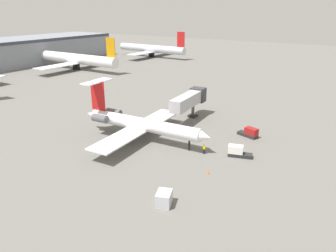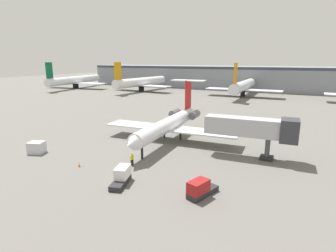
{
  "view_description": "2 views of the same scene",
  "coord_description": "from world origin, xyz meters",
  "px_view_note": "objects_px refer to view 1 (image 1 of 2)",
  "views": [
    {
      "loc": [
        -40.51,
        -34.15,
        23.23
      ],
      "look_at": [
        5.79,
        -4.42,
        2.74
      ],
      "focal_mm": 33.8,
      "sensor_mm": 36.0,
      "label": 1
    },
    {
      "loc": [
        24.47,
        -42.13,
        14.15
      ],
      "look_at": [
        4.29,
        -2.81,
        3.46
      ],
      "focal_mm": 29.3,
      "sensor_mm": 36.0,
      "label": 2
    }
  ],
  "objects_px": {
    "jet_bridge": "(190,100)",
    "parked_airliner_east_mid": "(76,59)",
    "baggage_tug_trailing": "(250,133)",
    "baggage_tug_lead": "(238,152)",
    "cargo_container_uld": "(164,198)",
    "traffic_cone_near": "(208,173)",
    "parked_airliner_east_end": "(152,49)",
    "regional_jet": "(138,123)",
    "ground_crew_marshaller": "(204,149)"
  },
  "relations": [
    {
      "from": "baggage_tug_trailing",
      "to": "parked_airliner_east_mid",
      "type": "height_order",
      "value": "parked_airliner_east_mid"
    },
    {
      "from": "jet_bridge",
      "to": "parked_airliner_east_end",
      "type": "relative_size",
      "value": 0.34
    },
    {
      "from": "regional_jet",
      "to": "baggage_tug_lead",
      "type": "relative_size",
      "value": 6.4
    },
    {
      "from": "jet_bridge",
      "to": "traffic_cone_near",
      "type": "bearing_deg",
      "value": -144.65
    },
    {
      "from": "jet_bridge",
      "to": "cargo_container_uld",
      "type": "height_order",
      "value": "jet_bridge"
    },
    {
      "from": "jet_bridge",
      "to": "baggage_tug_lead",
      "type": "height_order",
      "value": "jet_bridge"
    },
    {
      "from": "baggage_tug_lead",
      "to": "traffic_cone_near",
      "type": "distance_m",
      "value": 8.3
    },
    {
      "from": "baggage_tug_trailing",
      "to": "traffic_cone_near",
      "type": "relative_size",
      "value": 7.7
    },
    {
      "from": "regional_jet",
      "to": "jet_bridge",
      "type": "height_order",
      "value": "regional_jet"
    },
    {
      "from": "traffic_cone_near",
      "to": "parked_airliner_east_end",
      "type": "relative_size",
      "value": 0.01
    },
    {
      "from": "ground_crew_marshaller",
      "to": "traffic_cone_near",
      "type": "relative_size",
      "value": 3.07
    },
    {
      "from": "regional_jet",
      "to": "traffic_cone_near",
      "type": "bearing_deg",
      "value": -107.11
    },
    {
      "from": "ground_crew_marshaller",
      "to": "traffic_cone_near",
      "type": "height_order",
      "value": "ground_crew_marshaller"
    },
    {
      "from": "regional_jet",
      "to": "parked_airliner_east_mid",
      "type": "distance_m",
      "value": 79.06
    },
    {
      "from": "jet_bridge",
      "to": "baggage_tug_trailing",
      "type": "distance_m",
      "value": 15.54
    },
    {
      "from": "baggage_tug_trailing",
      "to": "parked_airliner_east_mid",
      "type": "bearing_deg",
      "value": 69.02
    },
    {
      "from": "baggage_tug_trailing",
      "to": "parked_airliner_east_end",
      "type": "xyz_separation_m",
      "value": [
        76.72,
        77.65,
        3.28
      ]
    },
    {
      "from": "baggage_tug_lead",
      "to": "baggage_tug_trailing",
      "type": "xyz_separation_m",
      "value": [
        9.38,
        1.17,
        0.0
      ]
    },
    {
      "from": "traffic_cone_near",
      "to": "parked_airliner_east_end",
      "type": "height_order",
      "value": "parked_airliner_east_end"
    },
    {
      "from": "baggage_tug_trailing",
      "to": "cargo_container_uld",
      "type": "bearing_deg",
      "value": 176.86
    },
    {
      "from": "jet_bridge",
      "to": "baggage_tug_lead",
      "type": "xyz_separation_m",
      "value": [
        -12.35,
        -15.97,
        -3.67
      ]
    },
    {
      "from": "jet_bridge",
      "to": "parked_airliner_east_end",
      "type": "xyz_separation_m",
      "value": [
        73.74,
        62.85,
        -0.39
      ]
    },
    {
      "from": "baggage_tug_lead",
      "to": "baggage_tug_trailing",
      "type": "relative_size",
      "value": 1.0
    },
    {
      "from": "traffic_cone_near",
      "to": "jet_bridge",
      "type": "bearing_deg",
      "value": 35.35
    },
    {
      "from": "regional_jet",
      "to": "ground_crew_marshaller",
      "type": "xyz_separation_m",
      "value": [
        0.82,
        -13.3,
        -2.37
      ]
    },
    {
      "from": "traffic_cone_near",
      "to": "parked_airliner_east_mid",
      "type": "bearing_deg",
      "value": 59.17
    },
    {
      "from": "jet_bridge",
      "to": "baggage_tug_trailing",
      "type": "relative_size",
      "value": 3.12
    },
    {
      "from": "cargo_container_uld",
      "to": "traffic_cone_near",
      "type": "height_order",
      "value": "cargo_container_uld"
    },
    {
      "from": "traffic_cone_near",
      "to": "baggage_tug_lead",
      "type": "bearing_deg",
      "value": -9.9
    },
    {
      "from": "baggage_tug_lead",
      "to": "baggage_tug_trailing",
      "type": "distance_m",
      "value": 9.45
    },
    {
      "from": "baggage_tug_lead",
      "to": "parked_airliner_east_mid",
      "type": "bearing_deg",
      "value": 63.91
    },
    {
      "from": "baggage_tug_trailing",
      "to": "traffic_cone_near",
      "type": "distance_m",
      "value": 17.55
    },
    {
      "from": "cargo_container_uld",
      "to": "parked_airliner_east_end",
      "type": "height_order",
      "value": "parked_airliner_east_end"
    },
    {
      "from": "traffic_cone_near",
      "to": "parked_airliner_east_mid",
      "type": "distance_m",
      "value": 96.36
    },
    {
      "from": "baggage_tug_lead",
      "to": "ground_crew_marshaller",
      "type": "bearing_deg",
      "value": 111.95
    },
    {
      "from": "baggage_tug_trailing",
      "to": "parked_airliner_east_mid",
      "type": "distance_m",
      "value": 88.88
    },
    {
      "from": "jet_bridge",
      "to": "baggage_tug_trailing",
      "type": "xyz_separation_m",
      "value": [
        -2.97,
        -14.8,
        -3.67
      ]
    },
    {
      "from": "jet_bridge",
      "to": "regional_jet",
      "type": "bearing_deg",
      "value": 170.66
    },
    {
      "from": "parked_airliner_east_end",
      "to": "parked_airliner_east_mid",
      "type": "bearing_deg",
      "value": 173.3
    },
    {
      "from": "traffic_cone_near",
      "to": "baggage_tug_trailing",
      "type": "bearing_deg",
      "value": -0.84
    },
    {
      "from": "regional_jet",
      "to": "ground_crew_marshaller",
      "type": "relative_size",
      "value": 16.04
    },
    {
      "from": "traffic_cone_near",
      "to": "parked_airliner_east_end",
      "type": "bearing_deg",
      "value": 39.39
    },
    {
      "from": "cargo_container_uld",
      "to": "parked_airliner_east_mid",
      "type": "relative_size",
      "value": 0.07
    },
    {
      "from": "baggage_tug_trailing",
      "to": "parked_airliner_east_end",
      "type": "relative_size",
      "value": 0.11
    },
    {
      "from": "jet_bridge",
      "to": "parked_airliner_east_mid",
      "type": "height_order",
      "value": "parked_airliner_east_mid"
    },
    {
      "from": "regional_jet",
      "to": "ground_crew_marshaller",
      "type": "distance_m",
      "value": 13.54
    },
    {
      "from": "baggage_tug_trailing",
      "to": "parked_airliner_east_end",
      "type": "distance_m",
      "value": 109.21
    },
    {
      "from": "baggage_tug_trailing",
      "to": "baggage_tug_lead",
      "type": "bearing_deg",
      "value": -172.91
    },
    {
      "from": "parked_airliner_east_mid",
      "to": "parked_airliner_east_end",
      "type": "height_order",
      "value": "parked_airliner_east_mid"
    },
    {
      "from": "baggage_tug_lead",
      "to": "traffic_cone_near",
      "type": "height_order",
      "value": "baggage_tug_lead"
    }
  ]
}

